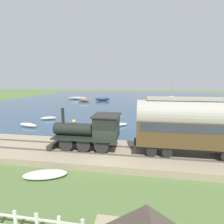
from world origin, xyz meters
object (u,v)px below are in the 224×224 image
at_px(sailboat_green, 171,99).
at_px(rowboat_off_pier, 118,125).
at_px(rowboat_far_out, 172,137).
at_px(steam_locomotive, 93,129).
at_px(rowboat_mid_harbor, 28,125).
at_px(sailboat_gray, 76,98).
at_px(rowboat_near_shore, 48,118).
at_px(sailboat_navy, 103,99).
at_px(beached_dinghy, 45,174).
at_px(passenger_coach, 195,124).
at_px(sailboat_brown, 84,100).

relative_size(sailboat_green, rowboat_off_pier, 2.07).
height_order(sailboat_green, rowboat_far_out, sailboat_green).
xyz_separation_m(steam_locomotive, rowboat_mid_harbor, (7.44, 11.17, -2.02)).
height_order(sailboat_gray, rowboat_near_shore, sailboat_gray).
distance_m(sailboat_navy, beached_dinghy, 42.98).
height_order(sailboat_navy, rowboat_off_pier, sailboat_navy).
distance_m(passenger_coach, sailboat_brown, 41.51).
bearing_deg(sailboat_navy, sailboat_gray, 61.30).
bearing_deg(sailboat_brown, rowboat_mid_harbor, -159.65).
height_order(sailboat_brown, rowboat_off_pier, sailboat_brown).
height_order(passenger_coach, rowboat_near_shore, passenger_coach).
bearing_deg(sailboat_brown, rowboat_off_pier, -135.46).
relative_size(sailboat_navy, rowboat_far_out, 3.66).
relative_size(steam_locomotive, rowboat_near_shore, 2.30).
relative_size(steam_locomotive, rowboat_far_out, 3.01).
xyz_separation_m(steam_locomotive, sailboat_brown, (36.02, 12.65, -1.75)).
xyz_separation_m(sailboat_gray, rowboat_near_shore, (-29.08, -6.18, -0.26)).
height_order(sailboat_green, beached_dinghy, sailboat_green).
distance_m(steam_locomotive, sailboat_gray, 44.49).
relative_size(sailboat_brown, rowboat_mid_harbor, 2.43).
distance_m(sailboat_green, rowboat_far_out, 37.62).
bearing_deg(sailboat_gray, passenger_coach, -162.02).
relative_size(steam_locomotive, sailboat_navy, 0.82).
bearing_deg(rowboat_off_pier, rowboat_near_shore, 49.90).
height_order(rowboat_far_out, rowboat_off_pier, rowboat_far_out).
distance_m(passenger_coach, sailboat_green, 42.84).
distance_m(rowboat_far_out, beached_dinghy, 13.19).
xyz_separation_m(sailboat_brown, rowboat_mid_harbor, (-28.58, -1.48, -0.27)).
height_order(rowboat_far_out, beached_dinghy, rowboat_far_out).
relative_size(sailboat_brown, sailboat_gray, 1.31).
xyz_separation_m(rowboat_mid_harbor, rowboat_near_shore, (4.59, -0.45, -0.01)).
xyz_separation_m(rowboat_mid_harbor, rowboat_off_pier, (2.39, -11.96, -0.07)).
distance_m(steam_locomotive, rowboat_off_pier, 10.08).
bearing_deg(rowboat_near_shore, steam_locomotive, -162.13).
bearing_deg(steam_locomotive, sailboat_gray, 22.36).
bearing_deg(sailboat_brown, steam_locomotive, -143.26).
relative_size(rowboat_far_out, beached_dinghy, 0.65).
bearing_deg(sailboat_navy, rowboat_mid_harbor, 158.62).
height_order(sailboat_green, rowboat_near_shore, sailboat_green).
xyz_separation_m(rowboat_off_pier, beached_dinghy, (-13.68, 3.02, 0.01)).
xyz_separation_m(steam_locomotive, sailboat_navy, (38.80, 7.56, -1.72)).
relative_size(sailboat_brown, sailboat_navy, 1.01).
relative_size(passenger_coach, rowboat_far_out, 4.58).
distance_m(sailboat_brown, sailboat_gray, 6.64).
relative_size(sailboat_gray, beached_dinghy, 1.84).
distance_m(passenger_coach, rowboat_mid_harbor, 20.59).
bearing_deg(beached_dinghy, rowboat_near_shore, 28.14).
xyz_separation_m(steam_locomotive, beached_dinghy, (-3.85, 2.23, -2.08)).
bearing_deg(rowboat_mid_harbor, rowboat_near_shore, 7.17).
xyz_separation_m(sailboat_gray, rowboat_off_pier, (-31.28, -17.70, -0.32)).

